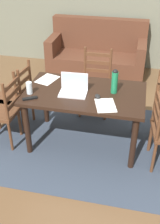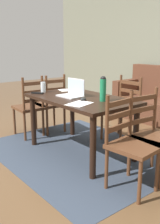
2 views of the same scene
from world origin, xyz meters
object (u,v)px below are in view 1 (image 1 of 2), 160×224
(couch, at_px, (97,55))
(tv_remote, at_px, (30,98))
(water_bottle, at_px, (115,81))
(laptop, at_px, (74,88))
(chair_left_near, at_px, (4,110))
(chair_far_head, at_px, (95,83))
(computer_mouse, at_px, (98,96))
(dining_table, at_px, (85,100))
(chair_left_far, at_px, (15,97))
(drinking_glass, at_px, (29,88))

(couch, xyz_separation_m, tv_remote, (-0.37, -2.48, 0.40))
(water_bottle, bearing_deg, laptop, -168.24)
(chair_left_near, bearing_deg, water_bottle, 10.06)
(chair_far_head, xyz_separation_m, computer_mouse, (0.17, -0.89, 0.30))
(chair_left_near, bearing_deg, couch, 71.25)
(dining_table, height_order, chair_left_far, chair_left_far)
(chair_left_far, height_order, drinking_glass, chair_left_far)
(chair_left_near, xyz_separation_m, couch, (0.80, 2.36, -0.11))
(dining_table, relative_size, chair_left_near, 1.50)
(computer_mouse, bearing_deg, dining_table, 132.36)
(chair_far_head, xyz_separation_m, couch, (-0.20, 1.39, -0.11))
(chair_left_far, relative_size, laptop, 2.88)
(chair_far_head, xyz_separation_m, water_bottle, (0.34, -0.73, 0.44))
(couch, bearing_deg, chair_left_far, -111.62)
(chair_left_far, bearing_deg, laptop, -12.69)
(chair_left_far, height_order, computer_mouse, chair_left_far)
(couch, height_order, water_bottle, water_bottle)
(chair_left_near, relative_size, drinking_glass, 6.59)
(laptop, distance_m, water_bottle, 0.48)
(water_bottle, bearing_deg, computer_mouse, -136.11)
(chair_left_far, distance_m, drinking_glass, 0.62)
(computer_mouse, bearing_deg, water_bottle, 25.93)
(chair_left_near, relative_size, water_bottle, 3.19)
(dining_table, bearing_deg, chair_left_near, -170.25)
(chair_left_near, distance_m, computer_mouse, 1.21)
(dining_table, height_order, computer_mouse, computer_mouse)
(chair_left_far, distance_m, computer_mouse, 1.24)
(chair_far_head, distance_m, laptop, 0.91)
(dining_table, distance_m, chair_far_head, 0.82)
(couch, xyz_separation_m, water_bottle, (0.54, -2.12, 0.55))
(dining_table, height_order, tv_remote, tv_remote)
(water_bottle, distance_m, computer_mouse, 0.27)
(chair_far_head, bearing_deg, chair_left_near, -135.93)
(tv_remote, bearing_deg, drinking_glass, -9.71)
(chair_far_head, height_order, tv_remote, chair_far_head)
(laptop, height_order, water_bottle, water_bottle)
(tv_remote, bearing_deg, computer_mouse, -106.63)
(water_bottle, xyz_separation_m, computer_mouse, (-0.17, -0.16, -0.14))
(couch, bearing_deg, computer_mouse, -80.74)
(drinking_glass, relative_size, tv_remote, 0.85)
(laptop, height_order, tv_remote, laptop)
(chair_left_far, xyz_separation_m, tv_remote, (0.43, -0.46, 0.30))
(chair_left_near, xyz_separation_m, computer_mouse, (1.17, 0.08, 0.30))
(chair_far_head, xyz_separation_m, tv_remote, (-0.58, -1.09, 0.30))
(laptop, bearing_deg, chair_left_far, 167.31)
(chair_left_near, relative_size, couch, 0.53)
(laptop, height_order, computer_mouse, laptop)
(laptop, xyz_separation_m, water_bottle, (0.47, 0.10, 0.10))
(chair_left_far, xyz_separation_m, chair_left_near, (0.00, -0.34, 0.00))
(dining_table, distance_m, computer_mouse, 0.23)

